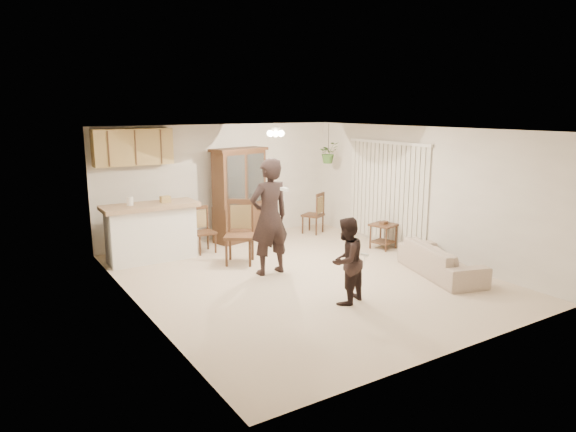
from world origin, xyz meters
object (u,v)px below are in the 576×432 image
child (346,259)px  chair_hutch_left (240,246)px  adult (269,223)px  sofa (441,255)px  chair_hutch_right (313,222)px  side_table (383,236)px  chair_bar (204,240)px  china_hutch (240,195)px

child → chair_hutch_left: (-0.42, 2.62, -0.34)m
adult → chair_hutch_left: 1.01m
sofa → chair_hutch_right: chair_hutch_right is taller
sofa → chair_hutch_left: size_ratio=1.59×
adult → chair_hutch_right: (2.34, 2.03, -0.63)m
side_table → chair_hutch_right: chair_hutch_right is taller
adult → side_table: size_ratio=3.14×
chair_bar → chair_hutch_right: size_ratio=0.97×
chair_bar → adult: bearing=-79.5°
adult → china_hutch: china_hutch is taller
sofa → child: size_ratio=1.39×
side_table → chair_hutch_left: (-2.96, 0.65, 0.06)m
sofa → chair_hutch_left: chair_hutch_left is taller
sofa → chair_hutch_right: 3.70m
side_table → chair_hutch_right: bearing=103.7°
chair_bar → chair_hutch_right: (2.78, 0.19, 0.01)m
chair_bar → chair_hutch_left: bearing=-78.1°
child → chair_bar: bearing=-99.5°
side_table → chair_bar: size_ratio=0.62×
side_table → chair_hutch_right: 1.93m
china_hutch → chair_bar: bearing=-168.6°
chair_bar → chair_hutch_left: size_ratio=0.78×
adult → chair_bar: bearing=-78.2°
chair_bar → china_hutch: bearing=22.0°
child → chair_hutch_right: size_ratio=1.42×
side_table → adult: bearing=-176.7°
chair_bar → chair_hutch_left: 1.07m
sofa → chair_hutch_right: (-0.12, 3.69, -0.10)m
china_hutch → chair_bar: (-1.07, -0.50, -0.73)m
adult → child: (0.25, -1.80, -0.22)m
side_table → chair_hutch_left: bearing=167.6°
chair_hutch_left → chair_hutch_right: bearing=60.8°
china_hutch → chair_hutch_left: (-0.79, -1.53, -0.66)m
child → chair_bar: child is taller
chair_hutch_right → chair_bar: bearing=-24.9°
child → sofa: bearing=163.5°
sofa → side_table: sofa is taller
china_hutch → chair_hutch_right: bearing=-23.9°
side_table → chair_hutch_left: 3.03m
adult → chair_hutch_right: size_ratio=1.89×
adult → china_hutch: size_ratio=0.90×
child → china_hutch: (0.37, 4.15, 0.32)m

